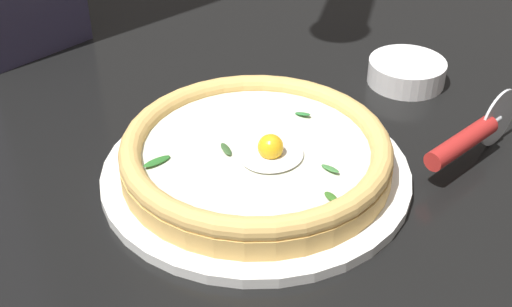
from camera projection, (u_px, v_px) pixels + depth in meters
ground_plane at (275, 186)px, 0.77m from camera, size 2.40×2.40×0.03m
pizza_plate at (256, 173)px, 0.76m from camera, size 0.34×0.34×0.01m
pizza at (256, 153)px, 0.74m from camera, size 0.29×0.29×0.05m
side_bowl at (407, 72)px, 0.93m from camera, size 0.10×0.10×0.03m
pizza_cutter at (471, 137)px, 0.76m from camera, size 0.16×0.03×0.07m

